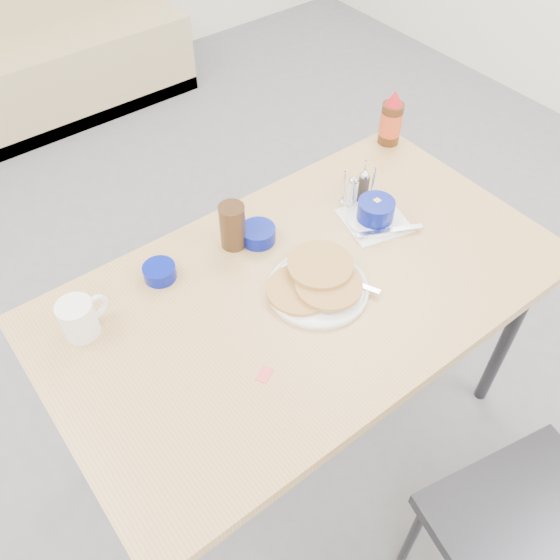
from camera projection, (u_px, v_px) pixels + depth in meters
ground at (345, 477)px, 2.02m from camera, size 6.00×6.00×0.00m
booth_bench at (11, 60)px, 3.23m from camera, size 1.90×0.56×1.22m
dining_table at (305, 301)px, 1.63m from camera, size 1.40×0.80×0.76m
pancake_plate at (317, 284)px, 1.56m from camera, size 0.27×0.27×0.05m
coffee_mug at (80, 318)px, 1.45m from camera, size 0.13×0.09×0.10m
grits_setting at (376, 213)px, 1.73m from camera, size 0.21×0.23×0.07m
creamer_bowl at (160, 272)px, 1.59m from camera, size 0.09×0.09×0.04m
butter_bowl at (258, 234)px, 1.69m from camera, size 0.10×0.10×0.05m
amber_tumbler at (233, 226)px, 1.64m from camera, size 0.08×0.08×0.14m
condiment_caddy at (358, 190)px, 1.79m from camera, size 0.10×0.06×0.12m
syrup_bottle at (391, 120)px, 1.96m from camera, size 0.07×0.07×0.19m
sugar_wrapper at (265, 375)px, 1.40m from camera, size 0.05×0.04×0.00m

